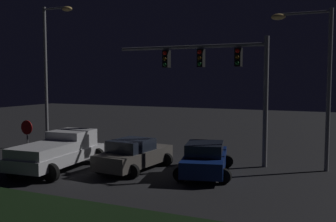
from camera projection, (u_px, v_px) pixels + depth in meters
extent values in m
plane|color=black|center=(136.00, 168.00, 19.20)|extent=(80.00, 80.00, 0.00)
cube|color=black|center=(7.00, 222.00, 11.84)|extent=(26.32, 5.18, 0.10)
cube|color=#B7B7BC|center=(58.00, 156.00, 18.76)|extent=(2.40, 5.54, 0.55)
cube|color=#B7B7BC|center=(72.00, 138.00, 19.82)|extent=(1.98, 2.03, 0.85)
cube|color=black|center=(72.00, 136.00, 19.81)|extent=(1.87, 1.65, 0.51)
cube|color=#B7B7BC|center=(43.00, 150.00, 17.71)|extent=(2.14, 3.16, 0.45)
cylinder|color=black|center=(64.00, 153.00, 20.96)|extent=(0.80, 0.22, 0.80)
cylinder|color=black|center=(98.00, 156.00, 20.25)|extent=(0.80, 0.22, 0.80)
cylinder|color=black|center=(12.00, 169.00, 17.31)|extent=(0.80, 0.22, 0.80)
cylinder|color=black|center=(51.00, 173.00, 16.61)|extent=(0.80, 0.22, 0.80)
cube|color=navy|center=(205.00, 161.00, 17.94)|extent=(2.79, 4.70, 0.70)
cube|color=black|center=(205.00, 149.00, 17.64)|extent=(2.03, 2.32, 0.55)
cylinder|color=black|center=(190.00, 160.00, 19.60)|extent=(0.64, 0.22, 0.64)
cylinder|color=black|center=(226.00, 162.00, 19.26)|extent=(0.64, 0.22, 0.64)
cylinder|color=black|center=(180.00, 174.00, 16.66)|extent=(0.64, 0.22, 0.64)
cylinder|color=black|center=(224.00, 176.00, 16.33)|extent=(0.64, 0.22, 0.64)
cube|color=#514C47|center=(135.00, 157.00, 18.90)|extent=(2.21, 4.55, 0.70)
cube|color=black|center=(131.00, 145.00, 18.64)|extent=(1.78, 2.14, 0.55)
cylinder|color=black|center=(136.00, 156.00, 20.68)|extent=(0.64, 0.22, 0.64)
cylinder|color=black|center=(166.00, 159.00, 19.77)|extent=(0.64, 0.22, 0.64)
cylinder|color=black|center=(100.00, 167.00, 18.09)|extent=(0.64, 0.22, 0.64)
cylinder|color=black|center=(132.00, 171.00, 17.18)|extent=(0.64, 0.22, 0.64)
cylinder|color=slate|center=(266.00, 102.00, 19.27)|extent=(0.24, 0.24, 6.50)
cylinder|color=slate|center=(189.00, 47.00, 20.73)|extent=(8.20, 0.18, 0.18)
cube|color=black|center=(238.00, 57.00, 19.67)|extent=(0.32, 0.44, 0.95)
sphere|color=red|center=(237.00, 51.00, 19.43)|extent=(0.22, 0.22, 0.22)
sphere|color=#59380A|center=(237.00, 57.00, 19.46)|extent=(0.22, 0.22, 0.22)
sphere|color=#0C4719|center=(237.00, 63.00, 19.48)|extent=(0.22, 0.22, 0.22)
cube|color=black|center=(201.00, 58.00, 20.49)|extent=(0.32, 0.44, 0.95)
sphere|color=red|center=(200.00, 52.00, 20.25)|extent=(0.22, 0.22, 0.22)
sphere|color=#59380A|center=(200.00, 58.00, 20.28)|extent=(0.22, 0.22, 0.22)
sphere|color=#0C4719|center=(199.00, 64.00, 20.30)|extent=(0.22, 0.22, 0.22)
cube|color=black|center=(166.00, 59.00, 21.31)|extent=(0.32, 0.44, 0.95)
sphere|color=red|center=(165.00, 53.00, 21.07)|extent=(0.22, 0.22, 0.22)
sphere|color=#59380A|center=(165.00, 59.00, 21.10)|extent=(0.22, 0.22, 0.22)
sphere|color=#0C4719|center=(165.00, 64.00, 21.12)|extent=(0.22, 0.22, 0.22)
cylinder|color=slate|center=(46.00, 78.00, 25.13)|extent=(0.20, 0.20, 8.98)
cylinder|color=slate|center=(55.00, 8.00, 24.41)|extent=(1.81, 0.12, 0.12)
ellipsoid|color=#F9CC72|center=(67.00, 9.00, 24.05)|extent=(0.70, 0.44, 0.30)
cylinder|color=slate|center=(329.00, 91.00, 18.33)|extent=(0.20, 0.20, 7.68)
cylinder|color=slate|center=(304.00, 13.00, 18.52)|extent=(2.40, 0.12, 0.12)
ellipsoid|color=#F9CC72|center=(278.00, 17.00, 19.02)|extent=(0.70, 0.44, 0.30)
cylinder|color=slate|center=(27.00, 141.00, 20.59)|extent=(0.07, 0.07, 2.20)
cylinder|color=#B20C0F|center=(27.00, 127.00, 20.50)|extent=(0.76, 0.03, 0.76)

